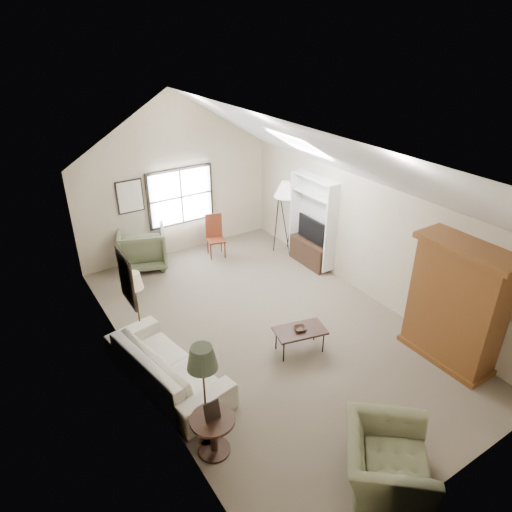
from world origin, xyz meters
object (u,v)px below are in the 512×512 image
side_table (214,435)px  coffee_table (300,340)px  armchair_far (143,247)px  armchair_near (387,463)px  sofa (167,365)px  armoire (456,305)px  side_chair (216,236)px

side_table → coffee_table: bearing=24.9°
armchair_far → coffee_table: 4.74m
side_table → armchair_near: bearing=-45.6°
armchair_near → side_table: 2.28m
coffee_table → side_table: size_ratio=1.47×
coffee_table → sofa: bearing=167.1°
armoire → coffee_table: size_ratio=2.44×
armchair_near → armchair_far: armchair_far is taller
armoire → sofa: bearing=154.9°
sofa → armchair_far: (1.11, 4.05, 0.14)m
side_chair → armoire: bearing=-59.6°
armoire → armchair_far: bearing=118.2°
armchair_far → side_table: 5.76m
armchair_far → side_chair: 1.78m
sofa → coffee_table: 2.37m
armchair_near → coffee_table: size_ratio=1.34×
sofa → coffee_table: sofa is taller
armchair_near → side_table: size_ratio=1.97×
side_table → side_chair: size_ratio=0.57×
armoire → side_chair: armoire is taller
armchair_far → side_table: size_ratio=1.79×
coffee_table → side_chair: (0.51, 4.08, 0.30)m
armchair_far → armoire: bearing=137.8°
armoire → armchair_near: (-2.79, -1.18, -0.71)m
coffee_table → side_table: bearing=-155.1°
armchair_near → side_chair: side_chair is taller
sofa → side_table: 1.60m
armoire → armchair_far: size_ratio=2.00×
coffee_table → side_table: side_table is taller
armoire → coffee_table: 2.72m
armoire → sofa: 4.89m
armchair_far → coffee_table: bearing=124.3°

